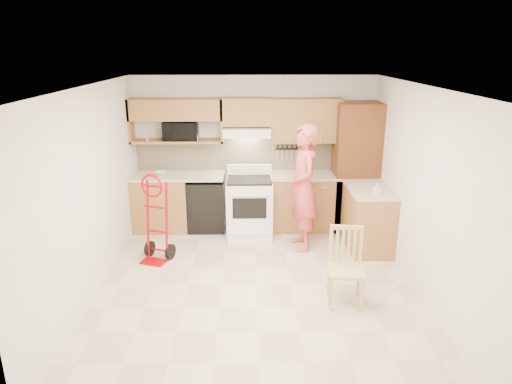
{
  "coord_description": "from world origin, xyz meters",
  "views": [
    {
      "loc": [
        -0.1,
        -5.19,
        2.93
      ],
      "look_at": [
        0.0,
        0.5,
        1.1
      ],
      "focal_mm": 31.79,
      "sensor_mm": 36.0,
      "label": 1
    }
  ],
  "objects_px": {
    "range": "(249,202)",
    "dining_chair": "(346,268)",
    "microwave": "(181,130)",
    "hand_truck": "(154,223)",
    "person": "(303,188)"
  },
  "relations": [
    {
      "from": "range",
      "to": "dining_chair",
      "type": "relative_size",
      "value": 1.18
    },
    {
      "from": "microwave",
      "to": "hand_truck",
      "type": "xyz_separation_m",
      "value": [
        -0.24,
        -1.34,
        -1.07
      ]
    },
    {
      "from": "person",
      "to": "dining_chair",
      "type": "bearing_deg",
      "value": 3.62
    },
    {
      "from": "person",
      "to": "hand_truck",
      "type": "height_order",
      "value": "person"
    },
    {
      "from": "microwave",
      "to": "hand_truck",
      "type": "height_order",
      "value": "microwave"
    },
    {
      "from": "dining_chair",
      "to": "hand_truck",
      "type": "bearing_deg",
      "value": 161.25
    },
    {
      "from": "range",
      "to": "hand_truck",
      "type": "xyz_separation_m",
      "value": [
        -1.34,
        -0.94,
        0.03
      ]
    },
    {
      "from": "microwave",
      "to": "range",
      "type": "bearing_deg",
      "value": -20.71
    },
    {
      "from": "person",
      "to": "dining_chair",
      "type": "xyz_separation_m",
      "value": [
        0.34,
        -1.59,
        -0.49
      ]
    },
    {
      "from": "person",
      "to": "dining_chair",
      "type": "relative_size",
      "value": 2.06
    },
    {
      "from": "person",
      "to": "hand_truck",
      "type": "xyz_separation_m",
      "value": [
        -2.13,
        -0.41,
        -0.37
      ]
    },
    {
      "from": "microwave",
      "to": "dining_chair",
      "type": "relative_size",
      "value": 0.6
    },
    {
      "from": "person",
      "to": "range",
      "type": "bearing_deg",
      "value": -132.24
    },
    {
      "from": "person",
      "to": "hand_truck",
      "type": "relative_size",
      "value": 1.64
    },
    {
      "from": "microwave",
      "to": "person",
      "type": "bearing_deg",
      "value": -27.07
    }
  ]
}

